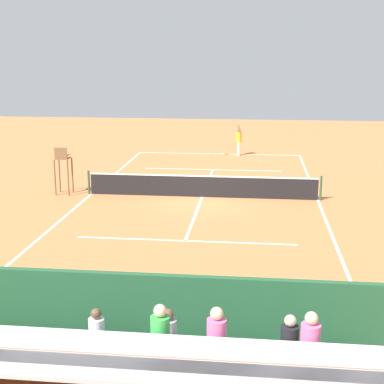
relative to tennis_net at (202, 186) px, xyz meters
name	(u,v)px	position (x,y,z in m)	size (l,w,h in m)	color
ground_plane	(202,197)	(0.00, 0.00, -0.50)	(60.00, 60.00, 0.00)	#D17542
court_line_markings	(202,197)	(0.00, -0.04, -0.50)	(10.10, 22.20, 0.01)	white
tennis_net	(202,186)	(0.00, 0.00, 0.00)	(10.30, 0.10, 1.07)	black
backdrop_wall	(136,321)	(0.00, 14.00, 0.50)	(18.00, 0.16, 2.00)	#235633
bleacher_stand	(122,358)	(-0.05, 15.40, 0.47)	(9.06, 2.40, 2.48)	#B2B2B7
umpire_chair	(63,165)	(6.20, 0.18, 0.81)	(0.67, 0.67, 2.14)	brown
courtside_bench	(259,330)	(-2.45, 13.27, 0.06)	(1.80, 0.40, 0.93)	#33383D
equipment_bag	(164,344)	(-0.45, 13.40, -0.32)	(0.90, 0.36, 0.36)	#B22D2D
tennis_player	(239,139)	(-1.24, -10.66, 0.51)	(0.41, 0.55, 1.93)	white
tennis_racket	(223,154)	(-0.26, -10.98, -0.49)	(0.59, 0.38, 0.03)	black
tennis_ball_near	(216,157)	(0.09, -9.72, -0.47)	(0.07, 0.07, 0.07)	#CCDB33
tennis_ball_far	(260,162)	(-2.58, -8.45, -0.47)	(0.07, 0.07, 0.07)	#CCDB33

